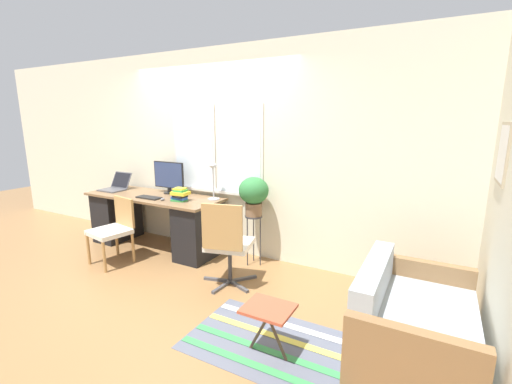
# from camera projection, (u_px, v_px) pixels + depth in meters

# --- Properties ---
(ground_plane) EXTENTS (14.00, 14.00, 0.00)m
(ground_plane) POSITION_uv_depth(u_px,v_px,m) (179.00, 266.00, 4.27)
(ground_plane) COLOR olive
(wall_back_with_window) EXTENTS (9.00, 0.12, 2.70)m
(wall_back_with_window) POSITION_uv_depth(u_px,v_px,m) (213.00, 152.00, 4.65)
(wall_back_with_window) COLOR beige
(wall_back_with_window) RESTS_ON ground_plane
(wall_right_with_picture) EXTENTS (0.08, 9.00, 2.70)m
(wall_right_with_picture) POSITION_uv_depth(u_px,v_px,m) (509.00, 181.00, 2.50)
(wall_right_with_picture) COLOR beige
(wall_right_with_picture) RESTS_ON ground_plane
(desk) EXTENTS (2.02, 0.70, 0.76)m
(desk) POSITION_uv_depth(u_px,v_px,m) (155.00, 220.00, 4.82)
(desk) COLOR brown
(desk) RESTS_ON ground_plane
(laptop) EXTENTS (0.35, 0.38, 0.25)m
(laptop) POSITION_uv_depth(u_px,v_px,m) (115.00, 186.00, 5.10)
(laptop) COLOR #4C4C51
(laptop) RESTS_ON desk
(monitor) EXTENTS (0.52, 0.16, 0.45)m
(monitor) POSITION_uv_depth(u_px,v_px,m) (169.00, 177.00, 4.84)
(monitor) COLOR black
(monitor) RESTS_ON desk
(keyboard) EXTENTS (0.35, 0.14, 0.02)m
(keyboard) POSITION_uv_depth(u_px,v_px,m) (149.00, 198.00, 4.58)
(keyboard) COLOR black
(keyboard) RESTS_ON desk
(mouse) EXTENTS (0.04, 0.07, 0.03)m
(mouse) POSITION_uv_depth(u_px,v_px,m) (163.00, 199.00, 4.44)
(mouse) COLOR slate
(mouse) RESTS_ON desk
(desk_lamp) EXTENTS (0.16, 0.16, 0.48)m
(desk_lamp) POSITION_uv_depth(u_px,v_px,m) (213.00, 177.00, 4.45)
(desk_lamp) COLOR #ADADB2
(desk_lamp) RESTS_ON desk
(book_stack) EXTENTS (0.23, 0.18, 0.17)m
(book_stack) POSITION_uv_depth(u_px,v_px,m) (180.00, 195.00, 4.41)
(book_stack) COLOR green
(book_stack) RESTS_ON desk
(desk_chair_wooden) EXTENTS (0.50, 0.51, 0.82)m
(desk_chair_wooden) POSITION_uv_depth(u_px,v_px,m) (114.00, 228.00, 4.31)
(desk_chair_wooden) COLOR #B2844C
(desk_chair_wooden) RESTS_ON ground_plane
(office_chair_swivel) EXTENTS (0.61, 0.59, 0.96)m
(office_chair_swivel) POSITION_uv_depth(u_px,v_px,m) (227.00, 243.00, 3.66)
(office_chair_swivel) COLOR #47474C
(office_chair_swivel) RESTS_ON ground_plane
(couch_loveseat) EXTENTS (0.81, 1.24, 0.71)m
(couch_loveseat) POSITION_uv_depth(u_px,v_px,m) (411.00, 326.00, 2.61)
(couch_loveseat) COLOR #9EA8B2
(couch_loveseat) RESTS_ON ground_plane
(plant_stand) EXTENTS (0.22, 0.22, 0.64)m
(plant_stand) POSITION_uv_depth(u_px,v_px,m) (254.00, 223.00, 4.22)
(plant_stand) COLOR #333338
(plant_stand) RESTS_ON ground_plane
(potted_plant) EXTENTS (0.36, 0.36, 0.48)m
(potted_plant) POSITION_uv_depth(u_px,v_px,m) (254.00, 193.00, 4.14)
(potted_plant) COLOR brown
(potted_plant) RESTS_ON plant_stand
(floor_rug_striped) EXTENTS (1.34, 0.87, 0.01)m
(floor_rug_striped) POSITION_uv_depth(u_px,v_px,m) (270.00, 343.00, 2.80)
(floor_rug_striped) COLOR #565B6B
(floor_rug_striped) RESTS_ON ground_plane
(folding_stool) EXTENTS (0.37, 0.31, 0.41)m
(folding_stool) POSITION_uv_depth(u_px,v_px,m) (268.00, 312.00, 2.60)
(folding_stool) COLOR #B24C33
(folding_stool) RESTS_ON ground_plane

